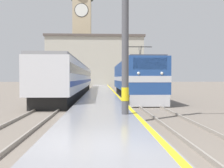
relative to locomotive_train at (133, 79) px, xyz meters
The scene contains 9 objects.
ground_plane 10.51m from the locomotive_train, 108.70° to the left, with size 200.00×200.00×0.00m, color #70665B.
platform 6.07m from the locomotive_train, 124.66° to the left, with size 3.34×140.00×0.44m.
rail_track_near 5.15m from the locomotive_train, 90.00° to the left, with size 2.84×140.00×0.16m.
rail_track_far 8.40m from the locomotive_train, 144.16° to the left, with size 2.83×140.00×0.16m.
locomotive_train is the anchor object (origin of this frame).
passenger_train 8.48m from the locomotive_train, 141.52° to the left, with size 2.92×33.07×3.64m.
catenary_mast 15.53m from the locomotive_train, 98.32° to the right, with size 2.58×0.33×9.00m.
clock_tower 48.22m from the locomotive_train, 100.44° to the left, with size 6.05×6.05×27.73m.
station_building 36.21m from the locomotive_train, 97.48° to the left, with size 22.94×7.15×11.93m.
Camera 1 is at (-0.04, -6.50, 2.06)m, focal length 42.00 mm.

